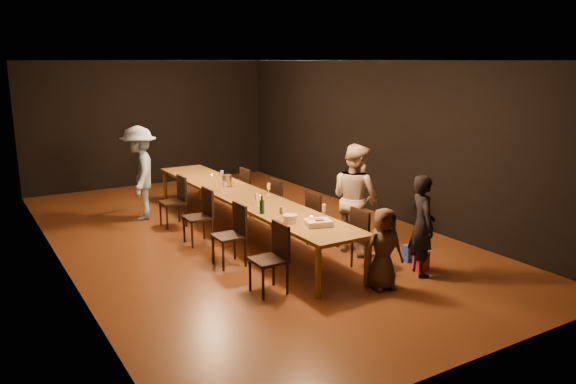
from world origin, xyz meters
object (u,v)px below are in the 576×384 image
ice_bucket (227,180)px  birthday_cake (318,223)px  child (384,249)px  chair_right_2 (285,203)px  chair_left_3 (173,202)px  plate_stack (290,219)px  chair_right_1 (323,219)px  woman_birthday (422,226)px  chair_right_3 (254,191)px  woman_tan (355,198)px  chair_right_0 (370,238)px  table (243,197)px  champagne_bottle (262,204)px  chair_left_1 (229,235)px  chair_left_0 (268,259)px  chair_left_2 (198,217)px  man_blue (140,173)px

ice_bucket → birthday_cake: bearing=-90.3°
ice_bucket → child: bearing=-82.7°
chair_right_2 → child: bearing=-5.8°
chair_left_3 → plate_stack: 3.21m
chair_right_1 → woman_birthday: woman_birthday is taller
chair_right_3 → woman_tan: 2.90m
chair_left_3 → chair_right_2: bearing=-125.2°
chair_right_1 → ice_bucket: 2.15m
chair_right_0 → woman_tan: size_ratio=0.53×
table → chair_right_0: bearing=-70.5°
champagne_bottle → chair_left_1: bearing=170.2°
chair_left_3 → child: size_ratio=0.83×
woman_birthday → chair_left_3: bearing=50.0°
chair_right_3 → champagne_bottle: bearing=-25.4°
table → woman_tan: bearing=-55.2°
woman_birthday → champagne_bottle: 2.36m
chair_right_1 → chair_left_3: bearing=-144.7°
chair_right_3 → woman_birthday: 4.20m
chair_left_0 → chair_left_3: 3.60m
chair_left_1 → chair_right_0: bearing=-125.2°
chair_left_1 → birthday_cake: size_ratio=2.21×
chair_left_1 → champagne_bottle: size_ratio=3.01×
ice_bucket → chair_left_3: bearing=153.6°
woman_birthday → chair_left_0: bearing=97.9°
chair_left_1 → chair_left_3: size_ratio=1.00×
chair_right_2 → ice_bucket: 1.16m
woman_birthday → child: (-0.79, -0.10, -0.17)m
woman_birthday → child: woman_birthday is taller
plate_stack → chair_left_2: bearing=108.0°
ice_bucket → chair_right_2: bearing=-43.3°
chair_left_1 → chair_right_1: bearing=-90.0°
birthday_cake → chair_right_2: bearing=87.2°
chair_left_2 → chair_left_0: bearing=-180.0°
chair_right_0 → chair_right_3: same height
chair_right_3 → chair_left_1: 2.94m
chair_right_1 → chair_right_3: size_ratio=1.00×
chair_right_0 → woman_birthday: bearing=40.5°
chair_left_0 → birthday_cake: size_ratio=2.21×
child → ice_bucket: (-0.49, 3.82, 0.29)m
chair_left_2 → chair_right_1: bearing=-125.2°
plate_stack → chair_left_1: bearing=130.8°
child → ice_bucket: 3.86m
chair_right_3 → chair_left_3: bearing=-90.0°
man_blue → plate_stack: man_blue is taller
chair_left_1 → champagne_bottle: (0.52, -0.09, 0.44)m
chair_right_3 → chair_left_3: (-1.70, 0.00, 0.00)m
chair_left_1 → champagne_bottle: champagne_bottle is taller
chair_left_2 → man_blue: man_blue is taller
chair_right_2 → champagne_bottle: (-1.18, -1.29, 0.44)m
table → champagne_bottle: champagne_bottle is taller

